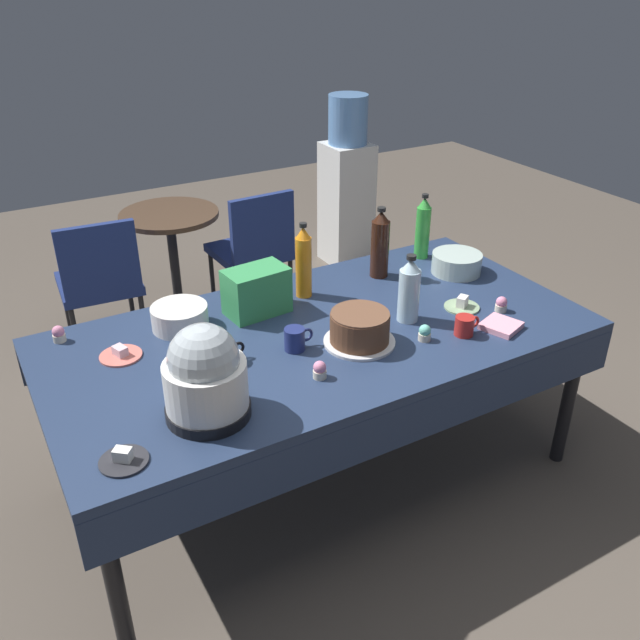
{
  "coord_description": "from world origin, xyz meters",
  "views": [
    {
      "loc": [
        -1.18,
        -2.07,
        2.11
      ],
      "look_at": [
        0.0,
        0.0,
        0.8
      ],
      "focal_mm": 37.78,
      "sensor_mm": 36.0,
      "label": 1
    }
  ],
  "objects_px": {
    "maroon_chair_left": "(100,278)",
    "soda_bottle_cola": "(380,245)",
    "cupcake_lemon": "(501,304)",
    "glass_salad_bowl": "(457,263)",
    "water_cooler": "(347,186)",
    "potluck_table": "(320,344)",
    "dessert_plate_coral": "(121,354)",
    "cupcake_vanilla": "(405,274)",
    "maroon_chair_right": "(254,246)",
    "coffee_mug_navy": "(295,339)",
    "soda_bottle_lime_soda": "(423,228)",
    "round_cafe_table": "(173,246)",
    "coffee_mug_black": "(227,352)",
    "cupcake_mint": "(320,370)",
    "soda_bottle_orange_juice": "(304,262)",
    "soda_bottle_water": "(409,291)",
    "ceramic_snack_bowl": "(180,317)",
    "frosted_layer_cake": "(360,329)",
    "dessert_plate_sage": "(462,305)",
    "cupcake_rose": "(425,333)",
    "coffee_mug_red": "(465,326)",
    "slow_cooker": "(205,376)",
    "cupcake_cocoa": "(59,334)",
    "dessert_plate_charcoal": "(124,459)",
    "soda_carton": "(257,291)"
  },
  "relations": [
    {
      "from": "ceramic_snack_bowl",
      "to": "dessert_plate_sage",
      "type": "height_order",
      "value": "ceramic_snack_bowl"
    },
    {
      "from": "frosted_layer_cake",
      "to": "round_cafe_table",
      "type": "bearing_deg",
      "value": 94.06
    },
    {
      "from": "glass_salad_bowl",
      "to": "water_cooler",
      "type": "xyz_separation_m",
      "value": [
        0.53,
        1.85,
        -0.21
      ]
    },
    {
      "from": "coffee_mug_navy",
      "to": "soda_bottle_cola",
      "type": "bearing_deg",
      "value": 31.2
    },
    {
      "from": "soda_bottle_orange_juice",
      "to": "round_cafe_table",
      "type": "xyz_separation_m",
      "value": [
        -0.15,
        1.44,
        -0.41
      ]
    },
    {
      "from": "maroon_chair_left",
      "to": "soda_bottle_cola",
      "type": "bearing_deg",
      "value": -48.69
    },
    {
      "from": "cupcake_cocoa",
      "to": "cupcake_rose",
      "type": "bearing_deg",
      "value": -29.43
    },
    {
      "from": "glass_salad_bowl",
      "to": "cupcake_rose",
      "type": "xyz_separation_m",
      "value": [
        -0.53,
        -0.44,
        -0.02
      ]
    },
    {
      "from": "cupcake_vanilla",
      "to": "maroon_chair_right",
      "type": "xyz_separation_m",
      "value": [
        -0.18,
        1.32,
        -0.29
      ]
    },
    {
      "from": "cupcake_mint",
      "to": "cupcake_cocoa",
      "type": "relative_size",
      "value": 1.0
    },
    {
      "from": "cupcake_rose",
      "to": "cupcake_vanilla",
      "type": "distance_m",
      "value": 0.55
    },
    {
      "from": "cupcake_cocoa",
      "to": "water_cooler",
      "type": "bearing_deg",
      "value": 34.23
    },
    {
      "from": "potluck_table",
      "to": "dessert_plate_coral",
      "type": "relative_size",
      "value": 13.67
    },
    {
      "from": "dessert_plate_sage",
      "to": "soda_bottle_orange_juice",
      "type": "bearing_deg",
      "value": 140.11
    },
    {
      "from": "dessert_plate_sage",
      "to": "cupcake_vanilla",
      "type": "xyz_separation_m",
      "value": [
        -0.05,
        0.35,
        0.02
      ]
    },
    {
      "from": "soda_bottle_lime_soda",
      "to": "coffee_mug_black",
      "type": "bearing_deg",
      "value": -160.73
    },
    {
      "from": "dessert_plate_coral",
      "to": "dessert_plate_sage",
      "type": "distance_m",
      "value": 1.43
    },
    {
      "from": "coffee_mug_navy",
      "to": "maroon_chair_right",
      "type": "distance_m",
      "value": 1.73
    },
    {
      "from": "frosted_layer_cake",
      "to": "maroon_chair_left",
      "type": "relative_size",
      "value": 0.33
    },
    {
      "from": "frosted_layer_cake",
      "to": "coffee_mug_black",
      "type": "xyz_separation_m",
      "value": [
        -0.5,
        0.13,
        -0.02
      ]
    },
    {
      "from": "ceramic_snack_bowl",
      "to": "soda_bottle_lime_soda",
      "type": "relative_size",
      "value": 0.7
    },
    {
      "from": "soda_bottle_cola",
      "to": "soda_bottle_orange_juice",
      "type": "bearing_deg",
      "value": -179.0
    },
    {
      "from": "water_cooler",
      "to": "glass_salad_bowl",
      "type": "bearing_deg",
      "value": -106.03
    },
    {
      "from": "soda_bottle_water",
      "to": "coffee_mug_red",
      "type": "relative_size",
      "value": 2.54
    },
    {
      "from": "dessert_plate_charcoal",
      "to": "maroon_chair_right",
      "type": "relative_size",
      "value": 0.18
    },
    {
      "from": "coffee_mug_black",
      "to": "water_cooler",
      "type": "xyz_separation_m",
      "value": [
        1.8,
        2.05,
        -0.2
      ]
    },
    {
      "from": "ceramic_snack_bowl",
      "to": "coffee_mug_red",
      "type": "height_order",
      "value": "ceramic_snack_bowl"
    },
    {
      "from": "soda_bottle_lime_soda",
      "to": "coffee_mug_red",
      "type": "bearing_deg",
      "value": -114.56
    },
    {
      "from": "coffee_mug_navy",
      "to": "round_cafe_table",
      "type": "relative_size",
      "value": 0.17
    },
    {
      "from": "cupcake_mint",
      "to": "glass_salad_bowl",
      "type": "bearing_deg",
      "value": 24.53
    },
    {
      "from": "cupcake_cocoa",
      "to": "maroon_chair_left",
      "type": "height_order",
      "value": "maroon_chair_left"
    },
    {
      "from": "coffee_mug_navy",
      "to": "dessert_plate_coral",
      "type": "bearing_deg",
      "value": 154.92
    },
    {
      "from": "dessert_plate_coral",
      "to": "maroon_chair_left",
      "type": "relative_size",
      "value": 0.19
    },
    {
      "from": "potluck_table",
      "to": "ceramic_snack_bowl",
      "type": "distance_m",
      "value": 0.58
    },
    {
      "from": "potluck_table",
      "to": "cupcake_rose",
      "type": "bearing_deg",
      "value": -39.87
    },
    {
      "from": "coffee_mug_black",
      "to": "water_cooler",
      "type": "relative_size",
      "value": 0.09
    },
    {
      "from": "slow_cooker",
      "to": "soda_bottle_water",
      "type": "distance_m",
      "value": 0.99
    },
    {
      "from": "maroon_chair_right",
      "to": "coffee_mug_black",
      "type": "bearing_deg",
      "value": -117.71
    },
    {
      "from": "cupcake_rose",
      "to": "cupcake_vanilla",
      "type": "height_order",
      "value": "same"
    },
    {
      "from": "maroon_chair_left",
      "to": "maroon_chair_right",
      "type": "relative_size",
      "value": 1.0
    },
    {
      "from": "soda_bottle_lime_soda",
      "to": "round_cafe_table",
      "type": "relative_size",
      "value": 0.46
    },
    {
      "from": "glass_salad_bowl",
      "to": "dessert_plate_charcoal",
      "type": "height_order",
      "value": "glass_salad_bowl"
    },
    {
      "from": "coffee_mug_navy",
      "to": "maroon_chair_left",
      "type": "xyz_separation_m",
      "value": [
        -0.4,
        1.61,
        -0.3
      ]
    },
    {
      "from": "soda_bottle_orange_juice",
      "to": "soda_bottle_water",
      "type": "height_order",
      "value": "soda_bottle_orange_juice"
    },
    {
      "from": "ceramic_snack_bowl",
      "to": "soda_bottle_lime_soda",
      "type": "xyz_separation_m",
      "value": [
        1.3,
        0.09,
        0.1
      ]
    },
    {
      "from": "dessert_plate_sage",
      "to": "water_cooler",
      "type": "bearing_deg",
      "value": 70.79
    },
    {
      "from": "cupcake_mint",
      "to": "coffee_mug_black",
      "type": "bearing_deg",
      "value": 132.49
    },
    {
      "from": "cupcake_lemon",
      "to": "maroon_chair_left",
      "type": "distance_m",
      "value": 2.22
    },
    {
      "from": "soda_bottle_orange_juice",
      "to": "soda_bottle_water",
      "type": "bearing_deg",
      "value": -57.23
    },
    {
      "from": "soda_bottle_water",
      "to": "soda_carton",
      "type": "relative_size",
      "value": 1.13
    }
  ]
}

